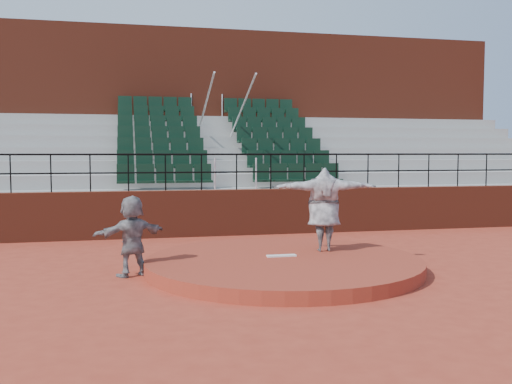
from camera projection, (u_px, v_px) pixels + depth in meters
ground at (283, 270)px, 11.42m from camera, size 90.00×90.00×0.00m
pitchers_mound at (283, 264)px, 11.41m from camera, size 5.50×5.50×0.25m
pitching_rubber at (281, 256)px, 11.54m from camera, size 0.60×0.15×0.03m
boundary_wall at (237, 212)px, 16.24m from camera, size 24.00×0.30×1.30m
wall_railing at (237, 164)px, 16.14m from camera, size 24.04×0.05×1.03m
seating_deck at (217, 179)px, 19.73m from camera, size 24.00×5.97×4.63m
press_box_facade at (202, 123)px, 23.43m from camera, size 24.00×3.00×7.10m
pitcher at (324, 209)px, 12.14m from camera, size 2.26×0.95×1.78m
fielder at (132, 236)px, 10.84m from camera, size 1.49×1.01×1.55m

